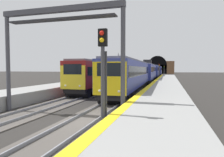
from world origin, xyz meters
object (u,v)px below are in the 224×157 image
object	(u,v)px
train_adjacent_platform	(129,72)
railway_signal_near	(103,74)
catenary_mast_near	(118,65)
railway_signal_far	(164,69)
overhead_signal_gantry	(60,34)
train_main_approaching	(151,71)
railway_signal_mid	(159,70)

from	to	relation	value
train_adjacent_platform	railway_signal_near	size ratio (longest dim) A/B	12.14
catenary_mast_near	railway_signal_far	bearing A→B (deg)	-16.42
railway_signal_far	catenary_mast_near	size ratio (longest dim) A/B	0.58
overhead_signal_gantry	catenary_mast_near	distance (m)	49.79
train_main_approaching	railway_signal_near	bearing A→B (deg)	1.18
train_adjacent_platform	railway_signal_near	world-z (taller)	train_adjacent_platform
railway_signal_mid	overhead_signal_gantry	size ratio (longest dim) A/B	0.50
train_adjacent_platform	overhead_signal_gantry	distance (m)	34.58
overhead_signal_gantry	train_adjacent_platform	bearing A→B (deg)	3.75
railway_signal_mid	overhead_signal_gantry	world-z (taller)	overhead_signal_gantry
railway_signal_mid	overhead_signal_gantry	xyz separation A→B (m)	(-44.12, 4.10, 2.71)
catenary_mast_near	railway_signal_mid	bearing A→B (deg)	-111.07
railway_signal_near	catenary_mast_near	world-z (taller)	catenary_mast_near
railway_signal_far	catenary_mast_near	xyz separation A→B (m)	(-43.16, 12.72, 1.21)
railway_signal_near	railway_signal_mid	world-z (taller)	railway_signal_near
railway_signal_far	railway_signal_mid	bearing A→B (deg)	0.00
train_main_approaching	railway_signal_near	distance (m)	44.53
railway_signal_mid	catenary_mast_near	bearing A→B (deg)	-111.07
railway_signal_far	overhead_signal_gantry	world-z (taller)	overhead_signal_gantry
railway_signal_mid	railway_signal_far	xyz separation A→B (m)	(48.06, 0.00, 0.19)
railway_signal_far	railway_signal_near	bearing A→B (deg)	0.00
train_main_approaching	overhead_signal_gantry	world-z (taller)	overhead_signal_gantry
train_adjacent_platform	railway_signal_mid	distance (m)	11.63
railway_signal_near	catenary_mast_near	distance (m)	53.97
railway_signal_mid	railway_signal_far	bearing A→B (deg)	-180.00
railway_signal_near	railway_signal_mid	xyz separation A→B (m)	(47.53, 0.00, -0.20)
railway_signal_mid	catenary_mast_near	xyz separation A→B (m)	(4.90, 12.72, 1.40)
train_adjacent_platform	overhead_signal_gantry	world-z (taller)	overhead_signal_gantry
railway_signal_mid	catenary_mast_near	distance (m)	13.70
railway_signal_near	railway_signal_far	xyz separation A→B (m)	(95.59, 0.00, -0.02)
train_main_approaching	railway_signal_far	xyz separation A→B (m)	(51.11, -1.85, 0.47)
railway_signal_near	railway_signal_far	bearing A→B (deg)	-180.00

